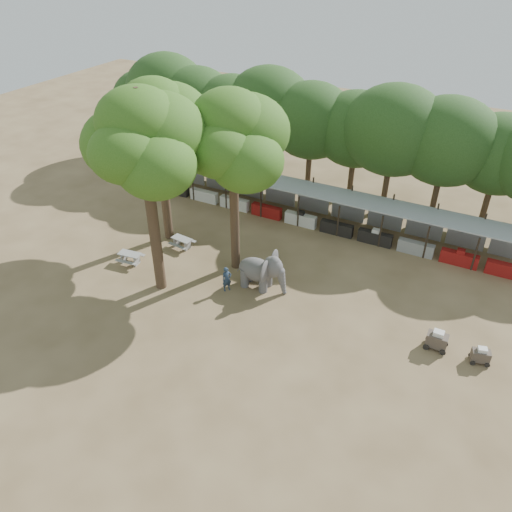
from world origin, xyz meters
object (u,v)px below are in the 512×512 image
at_px(yard_tree_back, 232,139).
at_px(cart_back, 481,355).
at_px(yard_tree_center, 143,141).
at_px(elephant, 262,271).
at_px(picnic_table_far, 182,241).
at_px(cart_front, 437,340).
at_px(picnic_table_near, 130,257).
at_px(yard_tree_left, 157,123).
at_px(handler, 227,279).

xyz_separation_m(yard_tree_back, cart_back, (15.30, -1.93, -8.07)).
height_order(yard_tree_back, cart_back, yard_tree_back).
xyz_separation_m(yard_tree_center, elephant, (5.65, 2.60, -7.98)).
height_order(elephant, picnic_table_far, elephant).
bearing_deg(yard_tree_back, yard_tree_center, -126.86).
bearing_deg(yard_tree_center, cart_front, 7.35).
bearing_deg(cart_back, cart_front, 164.59).
bearing_deg(picnic_table_near, yard_tree_left, 80.72).
xyz_separation_m(yard_tree_back, handler, (0.91, -2.65, -7.73)).
bearing_deg(yard_tree_back, elephant, -27.84).
bearing_deg(cart_back, elephant, 162.56).
xyz_separation_m(handler, cart_front, (12.22, 0.73, -0.25)).
relative_size(yard_tree_center, handler, 7.41).
relative_size(yard_tree_left, handler, 6.78).
relative_size(picnic_table_near, cart_back, 1.48).
height_order(yard_tree_back, picnic_table_near, yard_tree_back).
bearing_deg(elephant, yard_tree_center, -156.58).
bearing_deg(yard_tree_left, yard_tree_center, -59.04).
bearing_deg(yard_tree_center, handler, 19.11).
xyz_separation_m(yard_tree_center, yard_tree_back, (3.00, 4.00, -0.67)).
xyz_separation_m(yard_tree_center, cart_back, (18.30, 2.07, -8.74)).
bearing_deg(handler, picnic_table_near, 128.86).
bearing_deg(cart_front, picnic_table_far, 173.26).
relative_size(handler, cart_back, 1.47).
height_order(yard_tree_center, elephant, yard_tree_center).
bearing_deg(yard_tree_left, yard_tree_back, -9.46).
distance_m(yard_tree_center, handler, 9.36).
height_order(picnic_table_near, picnic_table_far, picnic_table_near).
height_order(yard_tree_back, picnic_table_far, yard_tree_back).
distance_m(yard_tree_back, elephant, 7.91).
bearing_deg(yard_tree_back, yard_tree_left, 170.54).
bearing_deg(yard_tree_left, cart_back, -7.84).
relative_size(picnic_table_near, cart_front, 1.40).
distance_m(yard_tree_left, yard_tree_back, 6.09).
height_order(yard_tree_left, handler, yard_tree_left).
relative_size(handler, picnic_table_near, 1.00).
height_order(cart_front, cart_back, cart_front).
xyz_separation_m(cart_front, cart_back, (2.17, -0.01, -0.09)).
height_order(yard_tree_back, cart_front, yard_tree_back).
xyz_separation_m(picnic_table_near, cart_front, (19.31, 1.12, 0.08)).
height_order(yard_tree_center, cart_back, yard_tree_center).
bearing_deg(yard_tree_left, handler, -27.81).
distance_m(handler, cart_back, 14.41).
xyz_separation_m(yard_tree_back, picnic_table_near, (-6.18, -3.04, -8.06)).
height_order(yard_tree_left, yard_tree_center, yard_tree_center).
xyz_separation_m(yard_tree_center, handler, (3.91, 1.36, -8.40)).
xyz_separation_m(yard_tree_left, handler, (6.91, -3.65, -7.39)).
height_order(yard_tree_center, handler, yard_tree_center).
relative_size(yard_tree_back, cart_front, 9.73).
bearing_deg(elephant, handler, -145.75).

